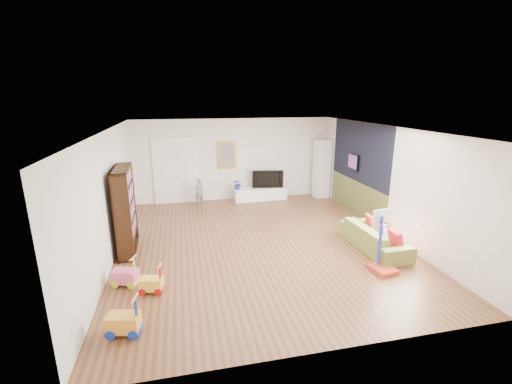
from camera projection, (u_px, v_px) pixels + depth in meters
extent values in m
cube|color=brown|center=(260.00, 242.00, 8.22)|extent=(6.50, 7.50, 0.00)
cube|color=white|center=(260.00, 129.00, 7.49)|extent=(6.50, 7.50, 0.00)
cube|color=silver|center=(234.00, 160.00, 11.38)|extent=(6.50, 0.00, 2.70)
cube|color=silver|center=(327.00, 263.00, 4.33)|extent=(6.50, 0.00, 2.70)
cube|color=silver|center=(109.00, 197.00, 7.18)|extent=(0.00, 7.50, 2.70)
cube|color=silver|center=(386.00, 181.00, 8.53)|extent=(0.00, 7.50, 2.70)
cube|color=black|center=(359.00, 152.00, 9.71)|extent=(0.01, 3.20, 1.70)
cube|color=brown|center=(356.00, 198.00, 10.07)|extent=(0.01, 3.20, 1.00)
cube|color=white|center=(176.00, 171.00, 11.03)|extent=(1.45, 0.06, 2.10)
cube|color=gold|center=(227.00, 154.00, 11.24)|extent=(0.62, 0.06, 0.92)
cube|color=#7F3F8C|center=(353.00, 162.00, 9.97)|extent=(0.04, 0.56, 0.46)
cube|color=white|center=(260.00, 194.00, 11.57)|extent=(1.79, 0.53, 0.41)
cube|color=white|center=(322.00, 169.00, 11.70)|extent=(0.49, 0.49, 1.99)
cube|color=black|center=(125.00, 210.00, 7.55)|extent=(0.40, 1.32, 1.91)
imported|color=olive|center=(374.00, 237.00, 7.80)|extent=(0.83, 1.95, 0.56)
cube|color=#B53E1F|center=(385.00, 242.00, 6.70)|extent=(0.51, 0.59, 1.25)
cube|color=yellow|center=(151.00, 279.00, 6.06)|extent=(0.44, 0.32, 0.53)
cube|color=gold|center=(123.00, 316.00, 4.97)|extent=(0.51, 0.37, 0.61)
cube|color=#ED5E93|center=(125.00, 271.00, 6.28)|extent=(0.50, 0.41, 0.58)
imported|color=slate|center=(199.00, 192.00, 10.94)|extent=(0.38, 0.33, 0.88)
imported|color=black|center=(267.00, 179.00, 11.53)|extent=(1.05, 0.30, 0.60)
imported|color=navy|center=(238.00, 184.00, 11.27)|extent=(0.37, 0.33, 0.38)
cube|color=red|center=(396.00, 240.00, 7.28)|extent=(0.14, 0.42, 0.42)
cube|color=white|center=(381.00, 231.00, 7.77)|extent=(0.11, 0.38, 0.38)
cube|color=red|center=(371.00, 222.00, 8.30)|extent=(0.13, 0.36, 0.35)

